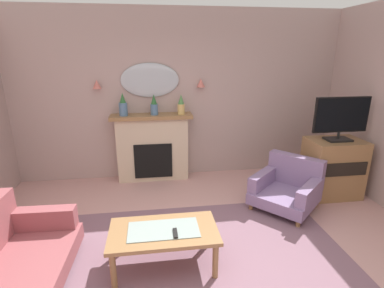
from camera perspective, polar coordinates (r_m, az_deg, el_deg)
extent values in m
cube|color=#C6938E|center=(3.26, 3.26, -25.27)|extent=(6.58, 6.38, 0.10)
cube|color=#B29993|center=(5.16, -2.45, 9.36)|extent=(6.58, 0.10, 2.86)
cube|color=#7F5B6B|center=(3.37, 2.56, -22.29)|extent=(3.20, 2.40, 0.01)
cube|color=beige|center=(5.13, -7.63, -0.95)|extent=(1.20, 0.28, 1.10)
cube|color=black|center=(5.09, -7.54, -3.12)|extent=(0.64, 0.12, 0.60)
cube|color=olive|center=(4.96, -7.90, 5.35)|extent=(1.36, 0.36, 0.06)
cylinder|color=#4C7093|center=(4.93, -13.23, 6.60)|extent=(0.14, 0.14, 0.21)
cone|color=#2D6633|center=(4.90, -13.38, 8.74)|extent=(0.10, 0.10, 0.16)
cylinder|color=#4C7093|center=(4.92, -7.37, 6.68)|extent=(0.12, 0.12, 0.18)
cone|color=#2D6633|center=(4.89, -7.44, 8.63)|extent=(0.10, 0.10, 0.16)
cylinder|color=tan|center=(4.94, -2.11, 6.81)|extent=(0.12, 0.12, 0.17)
cone|color=#4C8447|center=(4.91, -2.13, 8.70)|extent=(0.10, 0.10, 0.16)
ellipsoid|color=#B2BCC6|center=(5.02, -8.19, 12.19)|extent=(0.96, 0.06, 0.56)
cone|color=#D17066|center=(5.05, -18.04, 10.98)|extent=(0.14, 0.14, 0.14)
cone|color=#D17066|center=(5.05, 1.73, 11.81)|extent=(0.14, 0.14, 0.14)
cube|color=olive|center=(3.12, -5.54, -16.60)|extent=(1.10, 0.60, 0.04)
cube|color=#8C9E99|center=(3.10, -5.56, -16.23)|extent=(0.72, 0.36, 0.01)
cylinder|color=olive|center=(3.08, -15.08, -22.75)|extent=(0.06, 0.06, 0.40)
cylinder|color=olive|center=(3.11, 4.58, -21.73)|extent=(0.06, 0.06, 0.40)
cylinder|color=olive|center=(3.46, -14.16, -17.64)|extent=(0.06, 0.06, 0.40)
cylinder|color=olive|center=(3.48, 2.80, -16.81)|extent=(0.06, 0.06, 0.40)
cube|color=black|center=(3.03, -3.25, -16.97)|extent=(0.04, 0.16, 0.02)
cube|color=#934C51|center=(3.27, -31.86, -22.67)|extent=(0.90, 1.73, 0.18)
cube|color=#934C51|center=(3.74, -27.36, -12.76)|extent=(0.76, 0.19, 0.24)
cylinder|color=olive|center=(3.81, -21.64, -17.62)|extent=(0.07, 0.07, 0.10)
cylinder|color=olive|center=(4.04, -31.38, -16.89)|extent=(0.07, 0.07, 0.10)
cube|color=gray|center=(4.46, 17.52, -9.78)|extent=(1.13, 1.13, 0.16)
cube|color=gray|center=(4.63, 19.51, -4.80)|extent=(0.66, 0.70, 0.45)
cube|color=gray|center=(4.49, 13.74, -6.52)|extent=(0.63, 0.59, 0.22)
cube|color=gray|center=(4.28, 21.98, -8.62)|extent=(0.63, 0.59, 0.22)
cylinder|color=olive|center=(4.36, 11.40, -11.83)|extent=(0.06, 0.06, 0.10)
cylinder|color=olive|center=(4.14, 19.92, -14.35)|extent=(0.06, 0.06, 0.10)
cylinder|color=olive|center=(4.91, 15.26, -8.63)|extent=(0.06, 0.06, 0.10)
cylinder|color=olive|center=(4.71, 22.87, -10.61)|extent=(0.06, 0.06, 0.10)
cube|color=olive|center=(5.03, 25.65, -4.20)|extent=(0.80, 0.56, 0.90)
cube|color=black|center=(4.78, 27.63, -4.41)|extent=(0.68, 0.02, 0.20)
cube|color=black|center=(4.87, 26.49, 0.81)|extent=(0.36, 0.24, 0.03)
cylinder|color=black|center=(4.86, 26.60, 1.55)|extent=(0.04, 0.04, 0.10)
cube|color=black|center=(4.79, 27.10, 5.11)|extent=(0.84, 0.04, 0.52)
cube|color=black|center=(4.78, 27.24, 5.05)|extent=(0.80, 0.01, 0.48)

